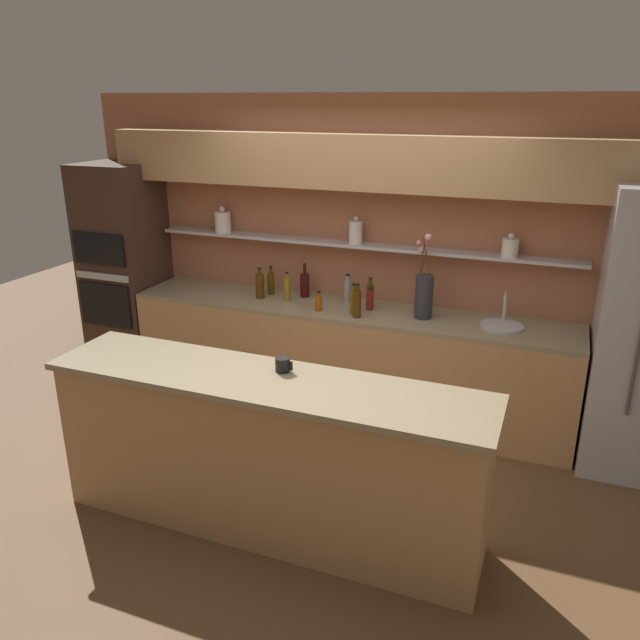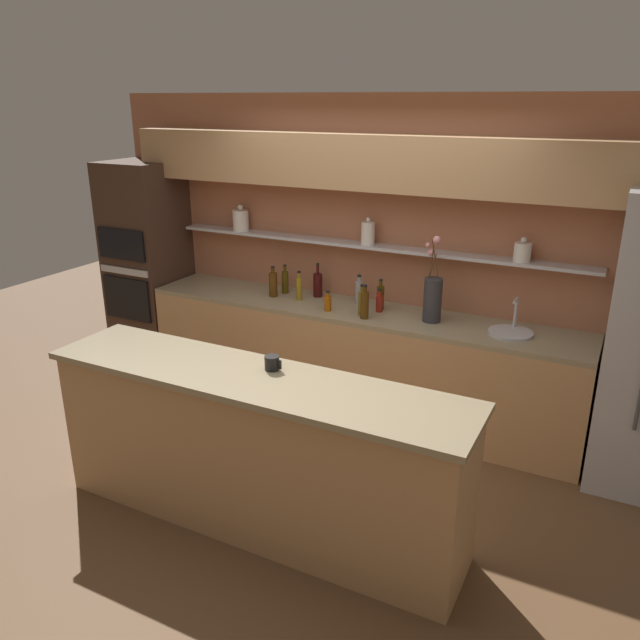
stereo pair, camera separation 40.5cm
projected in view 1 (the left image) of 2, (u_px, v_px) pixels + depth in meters
ground_plane at (296, 487)px, 4.34m from camera, size 12.00×12.00×0.00m
back_wall_unit at (367, 227)px, 5.16m from camera, size 5.20×0.44×2.60m
back_counter_unit at (345, 359)px, 5.30m from camera, size 3.73×0.62×0.92m
island_counter at (267, 454)px, 3.79m from camera, size 2.70×0.61×1.02m
oven_tower at (125, 272)px, 5.87m from camera, size 0.64×0.64×2.01m
flower_vase at (424, 294)px, 4.86m from camera, size 0.16×0.15×0.68m
sink_fixture at (502, 324)px, 4.71m from camera, size 0.32×0.32×0.25m
bottle_oil_0 at (287, 289)px, 5.30m from camera, size 0.05×0.05×0.25m
bottle_oil_1 at (353, 302)px, 4.98m from camera, size 0.06×0.06×0.25m
bottle_spirit_2 at (260, 286)px, 5.37m from camera, size 0.07×0.07×0.27m
bottle_spirit_3 at (347, 291)px, 5.26m from camera, size 0.06×0.06×0.25m
bottle_oil_4 at (271, 283)px, 5.48m from camera, size 0.06×0.06×0.26m
bottle_sauce_5 at (319, 303)px, 5.06m from camera, size 0.06×0.06×0.17m
bottle_sauce_6 at (370, 301)px, 5.07m from camera, size 0.05×0.05×0.19m
bottle_wine_7 at (305, 285)px, 5.41m from camera, size 0.08×0.08×0.30m
bottle_oil_8 at (370, 295)px, 5.14m from camera, size 0.06×0.06×0.25m
bottle_spirit_9 at (357, 303)px, 4.90m from camera, size 0.07×0.07×0.28m
coffee_mug at (283, 365)px, 3.70m from camera, size 0.11×0.09×0.09m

